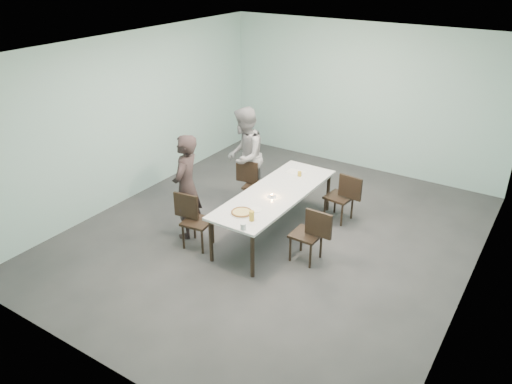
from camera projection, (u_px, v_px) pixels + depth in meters
The scene contains 16 objects.
ground at pixel (273, 235), 8.24m from camera, with size 7.00×7.00×0.00m, color #333335.
room_shell at pixel (275, 117), 7.35m from camera, with size 6.02×7.02×3.01m.
table at pixel (275, 195), 7.99m from camera, with size 0.92×2.61×0.75m.
chair_near_left at pixel (193, 217), 7.75m from camera, with size 0.64×0.48×0.87m.
chair_far_left at pixel (253, 181), 8.93m from camera, with size 0.64×0.48×0.87m.
chair_near_right at pixel (311, 232), 7.34m from camera, with size 0.61×0.43×0.87m.
chair_far_right at pixel (344, 195), 8.45m from camera, with size 0.63×0.47×0.87m.
diner_near at pixel (186, 187), 7.89m from camera, with size 0.63×0.41×1.72m, color black.
diner_far at pixel (244, 156), 8.95m from camera, with size 0.87×0.68×1.79m, color gray.
pizza at pixel (242, 212), 7.32m from camera, with size 0.34×0.34×0.04m.
side_plate at pixel (256, 210), 7.43m from camera, with size 0.18×0.18×0.01m, color white.
beer_glass at pixel (252, 216), 7.11m from camera, with size 0.08×0.08×0.15m, color gold.
water_tumbler at pixel (243, 226), 6.90m from camera, with size 0.08×0.08×0.09m, color silver.
tealight at pixel (272, 196), 7.81m from camera, with size 0.06×0.06×0.05m.
amber_tumbler at pixel (300, 174), 8.52m from camera, with size 0.07×0.07×0.08m, color gold.
menu at pixel (296, 172), 8.68m from camera, with size 0.30×0.22×0.01m, color silver.
Camera 1 is at (3.60, -6.11, 4.26)m, focal length 35.00 mm.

